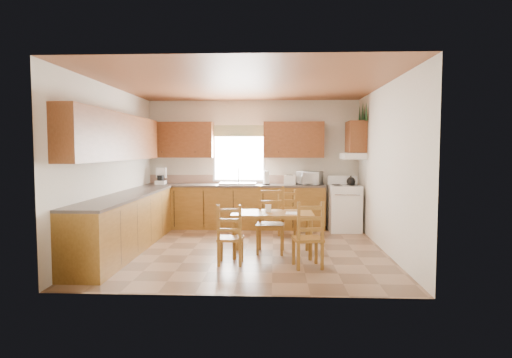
{
  "coord_description": "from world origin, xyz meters",
  "views": [
    {
      "loc": [
        0.47,
        -6.96,
        1.66
      ],
      "look_at": [
        0.15,
        0.3,
        1.15
      ],
      "focal_mm": 30.0,
      "sensor_mm": 36.0,
      "label": 1
    }
  ],
  "objects_px": {
    "stove": "(344,209)",
    "chair_far_left": "(289,214)",
    "chair_near_right": "(308,234)",
    "microwave": "(310,178)",
    "chair_near_left": "(230,234)",
    "chair_far_right": "(271,220)",
    "dining_table": "(272,234)"
  },
  "relations": [
    {
      "from": "stove",
      "to": "chair_near_left",
      "type": "bearing_deg",
      "value": -129.44
    },
    {
      "from": "dining_table",
      "to": "chair_far_right",
      "type": "height_order",
      "value": "chair_far_right"
    },
    {
      "from": "dining_table",
      "to": "chair_far_right",
      "type": "xyz_separation_m",
      "value": [
        -0.03,
        0.14,
        0.19
      ]
    },
    {
      "from": "stove",
      "to": "chair_near_left",
      "type": "xyz_separation_m",
      "value": [
        -2.05,
        -2.6,
        -0.02
      ]
    },
    {
      "from": "chair_near_right",
      "to": "chair_far_left",
      "type": "xyz_separation_m",
      "value": [
        -0.2,
        2.02,
        -0.03
      ]
    },
    {
      "from": "dining_table",
      "to": "chair_far_right",
      "type": "distance_m",
      "value": 0.24
    },
    {
      "from": "microwave",
      "to": "chair_far_left",
      "type": "distance_m",
      "value": 1.22
    },
    {
      "from": "dining_table",
      "to": "chair_near_right",
      "type": "distance_m",
      "value": 0.85
    },
    {
      "from": "chair_far_left",
      "to": "dining_table",
      "type": "bearing_deg",
      "value": -112.5
    },
    {
      "from": "dining_table",
      "to": "chair_far_left",
      "type": "relative_size",
      "value": 1.43
    },
    {
      "from": "microwave",
      "to": "chair_far_left",
      "type": "relative_size",
      "value": 0.52
    },
    {
      "from": "dining_table",
      "to": "chair_near_left",
      "type": "relative_size",
      "value": 1.45
    },
    {
      "from": "microwave",
      "to": "chair_near_right",
      "type": "bearing_deg",
      "value": -72.8
    },
    {
      "from": "dining_table",
      "to": "chair_near_right",
      "type": "relative_size",
      "value": 1.34
    },
    {
      "from": "chair_far_left",
      "to": "chair_near_right",
      "type": "bearing_deg",
      "value": -94.31
    },
    {
      "from": "chair_near_right",
      "to": "microwave",
      "type": "bearing_deg",
      "value": -104.82
    },
    {
      "from": "stove",
      "to": "chair_near_right",
      "type": "distance_m",
      "value": 2.87
    },
    {
      "from": "microwave",
      "to": "chair_far_right",
      "type": "distance_m",
      "value": 2.35
    },
    {
      "from": "stove",
      "to": "chair_near_right",
      "type": "relative_size",
      "value": 0.97
    },
    {
      "from": "stove",
      "to": "microwave",
      "type": "xyz_separation_m",
      "value": [
        -0.69,
        0.26,
        0.6
      ]
    },
    {
      "from": "microwave",
      "to": "stove",
      "type": "bearing_deg",
      "value": 1.65
    },
    {
      "from": "stove",
      "to": "chair_far_left",
      "type": "relative_size",
      "value": 1.03
    },
    {
      "from": "chair_near_right",
      "to": "dining_table",
      "type": "bearing_deg",
      "value": -63.5
    },
    {
      "from": "stove",
      "to": "chair_far_left",
      "type": "bearing_deg",
      "value": -150.09
    },
    {
      "from": "chair_far_left",
      "to": "chair_far_right",
      "type": "height_order",
      "value": "chair_far_right"
    },
    {
      "from": "microwave",
      "to": "chair_near_left",
      "type": "distance_m",
      "value": 3.22
    },
    {
      "from": "chair_near_left",
      "to": "stove",
      "type": "bearing_deg",
      "value": -127.21
    },
    {
      "from": "stove",
      "to": "chair_far_right",
      "type": "distance_m",
      "value": 2.4
    },
    {
      "from": "chair_far_left",
      "to": "chair_far_right",
      "type": "relative_size",
      "value": 0.84
    },
    {
      "from": "dining_table",
      "to": "chair_far_left",
      "type": "distance_m",
      "value": 1.38
    },
    {
      "from": "chair_far_right",
      "to": "stove",
      "type": "bearing_deg",
      "value": 55.82
    },
    {
      "from": "chair_near_right",
      "to": "chair_near_left",
      "type": "bearing_deg",
      "value": -15.92
    }
  ]
}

